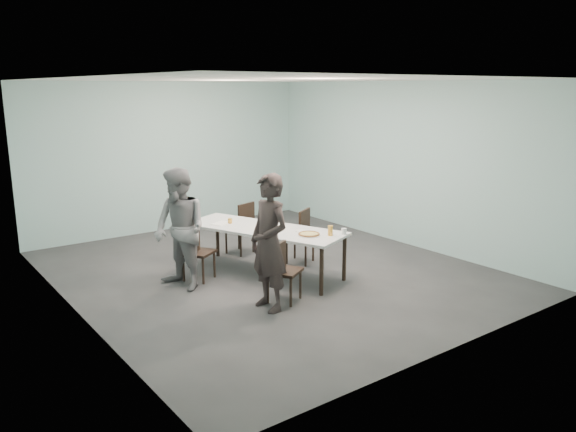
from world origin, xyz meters
TOP-DOWN VIEW (x-y plane):
  - ground at (0.00, 0.00)m, footprint 7.00×7.00m
  - room_shell at (0.00, 0.00)m, footprint 6.02×7.02m
  - table at (-0.14, -0.06)m, footprint 1.81×2.75m
  - chair_near_left at (-0.64, -1.23)m, footprint 0.64×0.57m
  - chair_far_left at (-1.16, 0.27)m, footprint 0.64×0.58m
  - chair_near_right at (0.75, 0.11)m, footprint 0.64×0.57m
  - chair_far_right at (0.24, 1.17)m, footprint 0.65×0.52m
  - diner_near at (-0.89, -1.29)m, footprint 0.45×0.68m
  - diner_far at (-1.48, 0.12)m, footprint 0.83×0.98m
  - pizza at (0.13, -0.85)m, footprint 0.34×0.34m
  - side_plate at (0.20, -0.57)m, footprint 0.18×0.18m
  - beer_glass at (0.38, -1.04)m, footprint 0.08×0.08m
  - water_tumbler at (0.59, -1.10)m, footprint 0.08×0.08m
  - tealight at (-0.07, -0.10)m, footprint 0.06×0.06m
  - amber_tumbler at (-0.41, 0.51)m, footprint 0.07×0.07m
  - menu at (-0.53, 0.58)m, footprint 0.36×0.32m

SIDE VIEW (x-z plane):
  - ground at x=0.00m, z-range 0.00..0.00m
  - chair_near_left at x=-0.64m, z-range 0.07..0.94m
  - chair_far_left at x=-1.16m, z-range 0.07..0.94m
  - chair_near_right at x=0.75m, z-range 0.07..0.94m
  - chair_far_right at x=0.24m, z-range 0.07..0.94m
  - table at x=-0.14m, z-range 0.32..1.07m
  - menu at x=-0.53m, z-range 0.75..0.76m
  - side_plate at x=0.20m, z-range 0.75..0.76m
  - pizza at x=0.13m, z-range 0.75..0.79m
  - tealight at x=-0.07m, z-range 0.75..0.79m
  - amber_tumbler at x=-0.41m, z-range 0.75..0.83m
  - water_tumbler at x=0.59m, z-range 0.75..0.84m
  - beer_glass at x=0.38m, z-range 0.75..0.90m
  - diner_far at x=-1.48m, z-range 0.00..1.78m
  - diner_near at x=-0.89m, z-range 0.00..1.82m
  - room_shell at x=0.00m, z-range 0.52..3.53m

